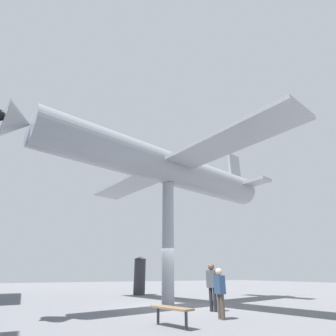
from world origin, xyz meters
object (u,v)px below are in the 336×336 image
at_px(support_pylon_central, 168,240).
at_px(suspended_airplane, 166,167).
at_px(visitor_second, 220,290).
at_px(info_kiosk, 140,275).
at_px(visitor_person, 212,283).
at_px(plaza_bench, 171,310).

bearing_deg(support_pylon_central, suspended_airplane, 102.49).
distance_m(visitor_second, info_kiosk, 11.18).
bearing_deg(visitor_person, suspended_airplane, 0.62).
relative_size(support_pylon_central, plaza_bench, 3.92).
height_order(support_pylon_central, plaza_bench, support_pylon_central).
height_order(visitor_person, info_kiosk, info_kiosk).
bearing_deg(plaza_bench, suspended_airplane, -24.74).
bearing_deg(visitor_second, visitor_person, -20.99).
relative_size(visitor_second, info_kiosk, 0.61).
xyz_separation_m(plaza_bench, info_kiosk, (11.49, -3.55, 0.87)).
height_order(visitor_second, plaza_bench, visitor_second).
distance_m(visitor_person, plaza_bench, 3.67).
bearing_deg(info_kiosk, plaza_bench, 162.82).
height_order(support_pylon_central, info_kiosk, support_pylon_central).
distance_m(support_pylon_central, visitor_second, 4.41).
xyz_separation_m(suspended_airplane, plaza_bench, (-4.30, 1.98, -6.28)).
xyz_separation_m(suspended_airplane, info_kiosk, (7.19, -1.57, -5.41)).
bearing_deg(visitor_person, visitor_second, 128.22).
bearing_deg(suspended_airplane, info_kiosk, -24.81).
bearing_deg(visitor_person, plaza_bench, 101.69).
xyz_separation_m(support_pylon_central, visitor_person, (-2.26, -0.84, -1.88)).
height_order(suspended_airplane, visitor_second, suspended_airplane).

